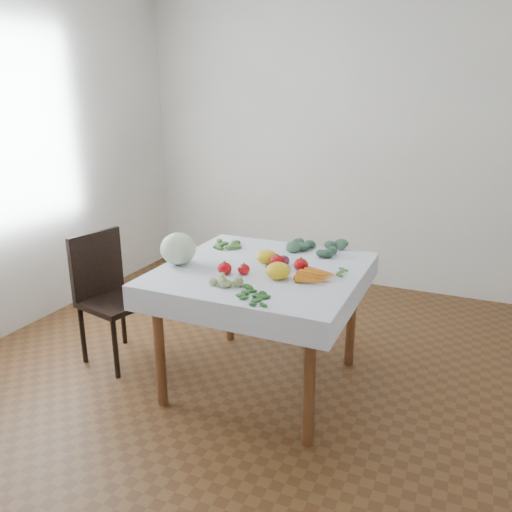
{
  "coord_description": "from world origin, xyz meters",
  "views": [
    {
      "loc": [
        1.07,
        -2.51,
        1.7
      ],
      "look_at": [
        -0.04,
        0.0,
        0.82
      ],
      "focal_mm": 35.0,
      "sensor_mm": 36.0,
      "label": 1
    }
  ],
  "objects": [
    {
      "name": "onion_a",
      "position": [
        0.14,
        -0.11,
        0.79
      ],
      "size": [
        0.1,
        0.1,
        0.06
      ],
      "primitive_type": "ellipsoid",
      "rotation": [
        0.0,
        0.0,
        -0.42
      ],
      "color": "maroon",
      "rests_on": "tablecloth"
    },
    {
      "name": "onion_b",
      "position": [
        0.1,
        0.08,
        0.79
      ],
      "size": [
        0.09,
        0.09,
        0.06
      ],
      "primitive_type": "ellipsoid",
      "rotation": [
        0.0,
        0.0,
        -0.18
      ],
      "color": "maroon",
      "rests_on": "tablecloth"
    },
    {
      "name": "dill_bunch",
      "position": [
        -0.41,
        0.29,
        0.77
      ],
      "size": [
        0.21,
        0.19,
        0.02
      ],
      "color": "#457234",
      "rests_on": "tablecloth"
    },
    {
      "name": "chair",
      "position": [
        -1.07,
        -0.1,
        0.49
      ],
      "size": [
        0.46,
        0.46,
        0.86
      ],
      "color": "black",
      "rests_on": "ground"
    },
    {
      "name": "tablecloth",
      "position": [
        0.0,
        0.0,
        0.75
      ],
      "size": [
        1.12,
        1.12,
        0.01
      ],
      "primitive_type": "cube",
      "color": "white",
      "rests_on": "table"
    },
    {
      "name": "cabbage",
      "position": [
        -0.48,
        -0.14,
        0.85
      ],
      "size": [
        0.28,
        0.28,
        0.19
      ],
      "primitive_type": "ellipsoid",
      "rotation": [
        0.0,
        0.0,
        -0.43
      ],
      "color": "silver",
      "rests_on": "tablecloth"
    },
    {
      "name": "heirloom_back",
      "position": [
        -0.01,
        0.08,
        0.8
      ],
      "size": [
        0.15,
        0.15,
        0.08
      ],
      "primitive_type": "ellipsoid",
      "rotation": [
        0.0,
        0.0,
        0.26
      ],
      "color": "yellow",
      "rests_on": "tablecloth"
    },
    {
      "name": "ground",
      "position": [
        0.0,
        0.0,
        0.0
      ],
      "size": [
        4.0,
        4.0,
        0.0
      ],
      "primitive_type": "plane",
      "color": "brown"
    },
    {
      "name": "tomato_c",
      "position": [
        -0.15,
        -0.19,
        0.79
      ],
      "size": [
        0.1,
        0.1,
        0.07
      ],
      "primitive_type": "ellipsoid",
      "rotation": [
        0.0,
        0.0,
        0.39
      ],
      "color": "#B60C11",
      "rests_on": "tablecloth"
    },
    {
      "name": "tomato_b",
      "position": [
        0.22,
        0.04,
        0.79
      ],
      "size": [
        0.09,
        0.09,
        0.07
      ],
      "primitive_type": "ellipsoid",
      "rotation": [
        0.0,
        0.0,
        0.12
      ],
      "color": "#B60C11",
      "rests_on": "tablecloth"
    },
    {
      "name": "tomato_a",
      "position": [
        0.07,
        0.04,
        0.79
      ],
      "size": [
        0.09,
        0.09,
        0.07
      ],
      "primitive_type": "ellipsoid",
      "rotation": [
        0.0,
        0.0,
        -0.13
      ],
      "color": "#B60C11",
      "rests_on": "tablecloth"
    },
    {
      "name": "back_wall",
      "position": [
        0.0,
        2.0,
        1.35
      ],
      "size": [
        4.0,
        0.04,
        2.7
      ],
      "primitive_type": "cube",
      "color": "white",
      "rests_on": "ground"
    },
    {
      "name": "carrot_bunch",
      "position": [
        0.34,
        -0.05,
        0.77
      ],
      "size": [
        0.21,
        0.25,
        0.03
      ],
      "color": "orange",
      "rests_on": "tablecloth"
    },
    {
      "name": "table",
      "position": [
        0.0,
        0.0,
        0.65
      ],
      "size": [
        1.0,
        1.0,
        0.75
      ],
      "color": "brown",
      "rests_on": "ground"
    },
    {
      "name": "tomato_d",
      "position": [
        -0.05,
        -0.15,
        0.79
      ],
      "size": [
        0.08,
        0.08,
        0.06
      ],
      "primitive_type": "ellipsoid",
      "rotation": [
        0.0,
        0.0,
        0.26
      ],
      "color": "#B60C11",
      "rests_on": "tablecloth"
    },
    {
      "name": "basil_bunch",
      "position": [
        0.11,
        -0.43,
        0.76
      ],
      "size": [
        0.24,
        0.21,
        0.01
      ],
      "color": "#1A4D18",
      "rests_on": "tablecloth"
    },
    {
      "name": "kale_bunch",
      "position": [
        0.18,
        0.46,
        0.78
      ],
      "size": [
        0.31,
        0.3,
        0.05
      ],
      "color": "#3E654A",
      "rests_on": "tablecloth"
    },
    {
      "name": "left_wall",
      "position": [
        -2.0,
        0.0,
        1.35
      ],
      "size": [
        0.04,
        4.0,
        2.7
      ],
      "primitive_type": "cube",
      "color": "white",
      "rests_on": "ground"
    },
    {
      "name": "heirloom_front",
      "position": [
        0.15,
        -0.14,
        0.8
      ],
      "size": [
        0.17,
        0.17,
        0.09
      ],
      "primitive_type": "ellipsoid",
      "rotation": [
        0.0,
        0.0,
        -0.29
      ],
      "color": "yellow",
      "rests_on": "tablecloth"
    },
    {
      "name": "tomatillo_cluster",
      "position": [
        -0.06,
        -0.33,
        0.78
      ],
      "size": [
        0.14,
        0.11,
        0.04
      ],
      "color": "#A9BD6D",
      "rests_on": "tablecloth"
    }
  ]
}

